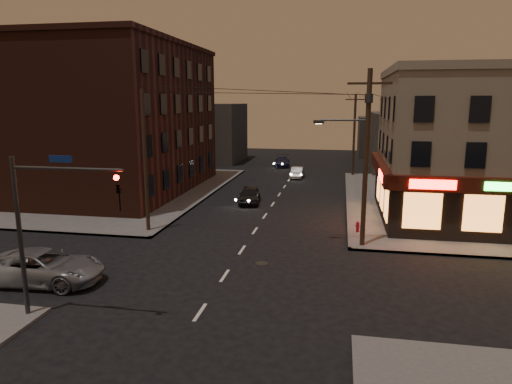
% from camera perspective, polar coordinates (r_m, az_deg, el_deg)
% --- Properties ---
extents(ground, '(120.00, 120.00, 0.00)m').
position_cam_1_polar(ground, '(22.75, -3.95, -10.41)').
color(ground, black).
rests_on(ground, ground).
extents(sidewalk_ne, '(24.00, 28.00, 0.15)m').
position_cam_1_polar(sidewalk_ne, '(42.25, 27.70, -1.37)').
color(sidewalk_ne, '#514F4C').
rests_on(sidewalk_ne, ground).
extents(sidewalk_nw, '(24.00, 28.00, 0.15)m').
position_cam_1_polar(sidewalk_nw, '(46.60, -19.76, 0.36)').
color(sidewalk_nw, '#514F4C').
rests_on(sidewalk_nw, ground).
extents(pizza_building, '(15.85, 12.85, 10.50)m').
position_cam_1_polar(pizza_building, '(35.61, 27.87, 5.09)').
color(pizza_building, gray).
rests_on(pizza_building, sidewalk_ne).
extents(brick_apartment, '(12.00, 20.00, 13.00)m').
position_cam_1_polar(brick_apartment, '(44.20, -16.37, 8.60)').
color(brick_apartment, '#411E15').
rests_on(brick_apartment, sidewalk_nw).
extents(bg_building_ne_a, '(10.00, 12.00, 7.00)m').
position_cam_1_polar(bg_building_ne_a, '(59.28, 18.98, 5.98)').
color(bg_building_ne_a, '#3F3D3A').
rests_on(bg_building_ne_a, ground).
extents(bg_building_nw, '(9.00, 10.00, 8.00)m').
position_cam_1_polar(bg_building_nw, '(65.24, -5.88, 7.40)').
color(bg_building_nw, '#3F3D3A').
rests_on(bg_building_nw, ground).
extents(bg_building_ne_b, '(8.00, 8.00, 6.00)m').
position_cam_1_polar(bg_building_ne_b, '(72.95, 15.84, 6.66)').
color(bg_building_ne_b, '#3F3D3A').
rests_on(bg_building_ne_b, ground).
extents(utility_pole_main, '(4.20, 0.44, 10.00)m').
position_cam_1_polar(utility_pole_main, '(26.41, 13.40, 5.26)').
color(utility_pole_main, '#382619').
rests_on(utility_pole_main, sidewalk_ne).
extents(utility_pole_far, '(0.26, 0.26, 9.00)m').
position_cam_1_polar(utility_pole_far, '(52.60, 12.17, 6.99)').
color(utility_pole_far, '#382619').
rests_on(utility_pole_far, sidewalk_ne).
extents(utility_pole_west, '(0.24, 0.24, 9.00)m').
position_cam_1_polar(utility_pole_west, '(29.80, -13.68, 3.76)').
color(utility_pole_west, '#382619').
rests_on(utility_pole_west, sidewalk_nw).
extents(traffic_signal, '(4.49, 0.32, 6.47)m').
position_cam_1_polar(traffic_signal, '(18.92, -25.17, -2.78)').
color(traffic_signal, '#333538').
rests_on(traffic_signal, ground).
extents(suv_cross, '(5.81, 2.93, 1.58)m').
position_cam_1_polar(suv_cross, '(23.80, -25.14, -8.48)').
color(suv_cross, gray).
rests_on(suv_cross, ground).
extents(sedan_near, '(2.09, 4.24, 1.39)m').
position_cam_1_polar(sedan_near, '(38.08, -0.81, -0.36)').
color(sedan_near, black).
rests_on(sedan_near, ground).
extents(sedan_mid, '(1.35, 3.65, 1.19)m').
position_cam_1_polar(sedan_mid, '(50.85, 5.17, 2.45)').
color(sedan_mid, gray).
rests_on(sedan_mid, ground).
extents(sedan_far, '(2.34, 4.77, 1.34)m').
position_cam_1_polar(sedan_far, '(59.57, 3.28, 3.85)').
color(sedan_far, '#1B1D37').
rests_on(sedan_far, ground).
extents(fire_hydrant, '(0.32, 0.32, 0.71)m').
position_cam_1_polar(fire_hydrant, '(29.97, 12.60, -4.18)').
color(fire_hydrant, maroon).
rests_on(fire_hydrant, sidewalk_ne).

